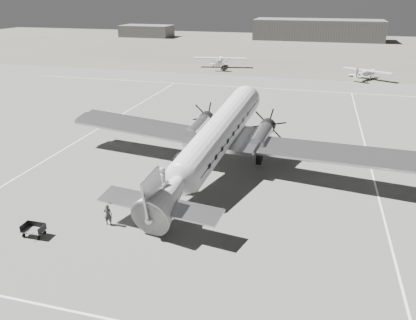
% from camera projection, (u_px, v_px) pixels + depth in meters
% --- Properties ---
extents(ground, '(260.00, 260.00, 0.00)m').
position_uv_depth(ground, '(221.00, 197.00, 31.87)').
color(ground, slate).
rests_on(ground, ground).
extents(taxi_line_right, '(0.15, 80.00, 0.01)m').
position_uv_depth(taxi_line_right, '(384.00, 217.00, 29.00)').
color(taxi_line_right, white).
rests_on(taxi_line_right, ground).
extents(taxi_line_left, '(0.15, 60.00, 0.01)m').
position_uv_depth(taxi_line_left, '(84.00, 137.00, 45.11)').
color(taxi_line_left, white).
rests_on(taxi_line_left, ground).
extents(taxi_line_horizon, '(90.00, 0.15, 0.01)m').
position_uv_depth(taxi_line_horizon, '(276.00, 89.00, 67.56)').
color(taxi_line_horizon, white).
rests_on(taxi_line_horizon, ground).
extents(grass_infield, '(260.00, 90.00, 0.01)m').
position_uv_depth(grass_infield, '(297.00, 48.00, 116.64)').
color(grass_infield, '#5D5B4E').
rests_on(grass_infield, ground).
extents(hangar_main, '(42.00, 14.00, 6.60)m').
position_uv_depth(hangar_main, '(318.00, 30.00, 136.49)').
color(hangar_main, '#5C5C5C').
rests_on(hangar_main, ground).
extents(shed_secondary, '(18.00, 10.00, 4.00)m').
position_uv_depth(shed_secondary, '(147.00, 31.00, 146.91)').
color(shed_secondary, '#5A5A5A').
rests_on(shed_secondary, ground).
extents(dc3_airliner, '(35.21, 26.84, 6.16)m').
position_uv_depth(dc3_airliner, '(214.00, 142.00, 34.61)').
color(dc3_airliner, '#ABABAD').
rests_on(dc3_airliner, ground).
extents(light_plane_left, '(12.57, 10.81, 2.34)m').
position_uv_depth(light_plane_left, '(220.00, 62.00, 86.43)').
color(light_plane_left, silver).
rests_on(light_plane_left, ground).
extents(light_plane_right, '(12.01, 11.40, 1.96)m').
position_uv_depth(light_plane_right, '(366.00, 74.00, 74.56)').
color(light_plane_right, silver).
rests_on(light_plane_right, ground).
extents(baggage_cart_near, '(1.70, 1.36, 0.85)m').
position_uv_depth(baggage_cart_near, '(140.00, 201.00, 30.34)').
color(baggage_cart_near, '#5A5A5A').
rests_on(baggage_cart_near, ground).
extents(baggage_cart_far, '(1.49, 1.05, 0.84)m').
position_uv_depth(baggage_cart_far, '(34.00, 230.00, 26.65)').
color(baggage_cart_far, '#5A5A5A').
rests_on(baggage_cart_far, ground).
extents(ground_crew, '(0.63, 0.48, 1.55)m').
position_uv_depth(ground_crew, '(108.00, 214.00, 27.82)').
color(ground_crew, '#292929').
rests_on(ground_crew, ground).
extents(ramp_agent, '(0.93, 1.07, 1.86)m').
position_uv_depth(ramp_agent, '(147.00, 190.00, 30.95)').
color(ramp_agent, silver).
rests_on(ramp_agent, ground).
extents(passenger, '(0.78, 1.00, 1.80)m').
position_uv_depth(passenger, '(163.00, 178.00, 33.09)').
color(passenger, '#B2B2B0').
rests_on(passenger, ground).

